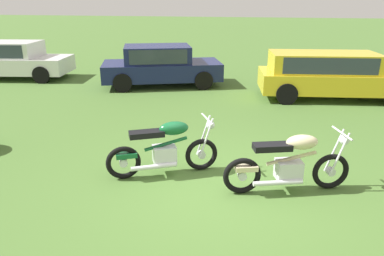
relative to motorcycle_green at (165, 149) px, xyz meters
name	(u,v)px	position (x,y,z in m)	size (l,w,h in m)	color
ground_plane	(217,188)	(0.99, -0.32, -0.49)	(120.00, 120.00, 0.00)	#476B2D
motorcycle_green	(165,149)	(0.00, 0.00, 0.00)	(1.85, 1.13, 1.02)	black
motorcycle_cream	(289,164)	(2.14, -0.19, 0.00)	(2.04, 0.94, 1.02)	black
car_white	(10,58)	(-8.18, 6.87, 0.31)	(4.59, 2.44, 1.43)	silver
car_navy	(160,64)	(-2.09, 6.86, 0.31)	(4.53, 3.07, 1.43)	#161E4C
car_yellow	(329,72)	(3.58, 6.19, 0.35)	(4.78, 2.34, 1.43)	gold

